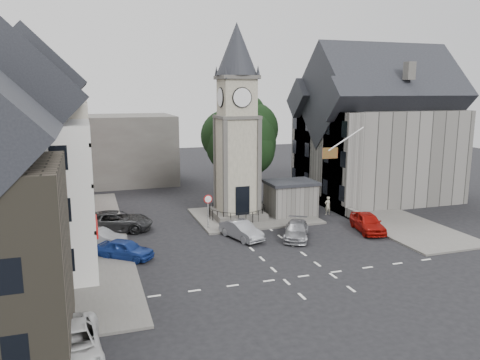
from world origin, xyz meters
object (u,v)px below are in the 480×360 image
object	(u,v)px
clock_tower	(237,124)
pedestrian	(328,206)
car_east_red	(368,222)
car_west_blue	(126,249)
stone_shelter	(291,198)

from	to	relation	value
clock_tower	pedestrian	bearing A→B (deg)	-9.78
clock_tower	car_east_red	world-z (taller)	clock_tower
car_west_blue	pedestrian	size ratio (longest dim) A/B	2.29
stone_shelter	car_east_red	xyz separation A→B (m)	(3.70, -6.38, -0.81)
stone_shelter	car_west_blue	distance (m)	16.21
car_west_blue	pedestrian	distance (m)	18.86
clock_tower	car_east_red	bearing A→B (deg)	-38.95
car_west_blue	car_east_red	xyz separation A→B (m)	(18.45, 0.27, 0.10)
clock_tower	car_east_red	size ratio (longest dim) A/B	3.73
car_west_blue	pedestrian	xyz separation A→B (m)	(17.95, 5.76, 0.18)
clock_tower	pedestrian	xyz separation A→B (m)	(8.00, -1.38, -7.30)
clock_tower	car_west_blue	xyz separation A→B (m)	(-9.95, -7.14, -7.48)
car_east_red	pedestrian	bearing A→B (deg)	107.41
clock_tower	car_west_blue	world-z (taller)	clock_tower
stone_shelter	car_west_blue	bearing A→B (deg)	-155.75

